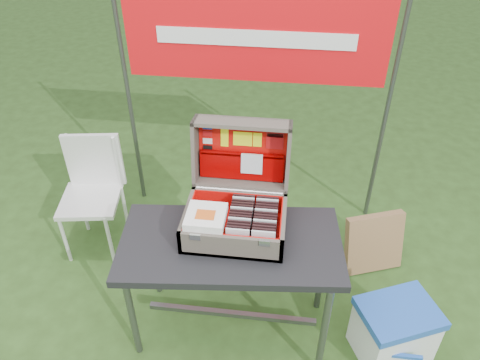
# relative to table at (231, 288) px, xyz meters

# --- Properties ---
(ground) EXTENTS (80.00, 80.00, 0.00)m
(ground) POSITION_rel_table_xyz_m (0.00, 0.01, -0.34)
(ground) COLOR #274017
(ground) RESTS_ON ground
(table) EXTENTS (1.14, 0.65, 0.68)m
(table) POSITION_rel_table_xyz_m (0.00, 0.00, 0.00)
(table) COLOR black
(table) RESTS_ON ground
(table_top) EXTENTS (1.14, 0.65, 0.04)m
(table_top) POSITION_rel_table_xyz_m (0.00, 0.00, 0.32)
(table_top) COLOR black
(table_top) RESTS_ON ground
(table_leg_fl) EXTENTS (0.04, 0.04, 0.64)m
(table_leg_fl) POSITION_rel_table_xyz_m (-0.48, -0.21, -0.02)
(table_leg_fl) COLOR #59595B
(table_leg_fl) RESTS_ON ground
(table_leg_fr) EXTENTS (0.04, 0.04, 0.64)m
(table_leg_fr) POSITION_rel_table_xyz_m (0.48, -0.21, -0.02)
(table_leg_fr) COLOR #59595B
(table_leg_fr) RESTS_ON ground
(table_leg_bl) EXTENTS (0.04, 0.04, 0.64)m
(table_leg_bl) POSITION_rel_table_xyz_m (-0.48, 0.21, -0.02)
(table_leg_bl) COLOR #59595B
(table_leg_bl) RESTS_ON ground
(table_leg_br) EXTENTS (0.04, 0.04, 0.64)m
(table_leg_br) POSITION_rel_table_xyz_m (0.48, 0.21, -0.02)
(table_leg_br) COLOR #59595B
(table_leg_br) RESTS_ON ground
(table_brace) EXTENTS (0.94, 0.03, 0.03)m
(table_brace) POSITION_rel_table_xyz_m (0.00, -0.00, -0.22)
(table_brace) COLOR #59595B
(table_brace) RESTS_ON ground
(suitcase) EXTENTS (0.49, 0.51, 0.47)m
(suitcase) POSITION_rel_table_xyz_m (0.01, 0.12, 0.58)
(suitcase) COLOR #60584C
(suitcase) RESTS_ON table
(suitcase_base_bottom) EXTENTS (0.49, 0.35, 0.02)m
(suitcase_base_bottom) POSITION_rel_table_xyz_m (0.01, 0.06, 0.35)
(suitcase_base_bottom) COLOR #60584C
(suitcase_base_bottom) RESTS_ON table_top
(suitcase_base_wall_front) EXTENTS (0.49, 0.02, 0.13)m
(suitcase_base_wall_front) POSITION_rel_table_xyz_m (0.01, -0.10, 0.41)
(suitcase_base_wall_front) COLOR #60584C
(suitcase_base_wall_front) RESTS_ON table_top
(suitcase_base_wall_back) EXTENTS (0.49, 0.02, 0.13)m
(suitcase_base_wall_back) POSITION_rel_table_xyz_m (0.01, 0.23, 0.41)
(suitcase_base_wall_back) COLOR #60584C
(suitcase_base_wall_back) RESTS_ON table_top
(suitcase_base_wall_left) EXTENTS (0.02, 0.35, 0.13)m
(suitcase_base_wall_left) POSITION_rel_table_xyz_m (-0.22, 0.06, 0.41)
(suitcase_base_wall_left) COLOR #60584C
(suitcase_base_wall_left) RESTS_ON table_top
(suitcase_base_wall_right) EXTENTS (0.02, 0.35, 0.13)m
(suitcase_base_wall_right) POSITION_rel_table_xyz_m (0.25, 0.06, 0.41)
(suitcase_base_wall_right) COLOR #60584C
(suitcase_base_wall_right) RESTS_ON table_top
(suitcase_liner_floor) EXTENTS (0.46, 0.31, 0.01)m
(suitcase_liner_floor) POSITION_rel_table_xyz_m (0.01, 0.06, 0.36)
(suitcase_liner_floor) COLOR #EC0C05
(suitcase_liner_floor) RESTS_ON suitcase_base_bottom
(suitcase_latch_left) EXTENTS (0.05, 0.01, 0.03)m
(suitcase_latch_left) POSITION_rel_table_xyz_m (-0.15, -0.11, 0.46)
(suitcase_latch_left) COLOR silver
(suitcase_latch_left) RESTS_ON suitcase_base_wall_front
(suitcase_latch_right) EXTENTS (0.05, 0.01, 0.03)m
(suitcase_latch_right) POSITION_rel_table_xyz_m (0.17, -0.11, 0.46)
(suitcase_latch_right) COLOR silver
(suitcase_latch_right) RESTS_ON suitcase_base_wall_front
(suitcase_hinge) EXTENTS (0.45, 0.02, 0.02)m
(suitcase_hinge) POSITION_rel_table_xyz_m (0.01, 0.24, 0.47)
(suitcase_hinge) COLOR silver
(suitcase_hinge) RESTS_ON suitcase_base_wall_back
(suitcase_lid_back) EXTENTS (0.49, 0.07, 0.35)m
(suitcase_lid_back) POSITION_rel_table_xyz_m (0.01, 0.39, 0.63)
(suitcase_lid_back) COLOR #60584C
(suitcase_lid_back) RESTS_ON suitcase_base_wall_back
(suitcase_lid_rim_far) EXTENTS (0.49, 0.13, 0.04)m
(suitcase_lid_rim_far) POSITION_rel_table_xyz_m (0.01, 0.35, 0.80)
(suitcase_lid_rim_far) COLOR #60584C
(suitcase_lid_rim_far) RESTS_ON suitcase_lid_back
(suitcase_lid_rim_near) EXTENTS (0.49, 0.13, 0.04)m
(suitcase_lid_rim_near) POSITION_rel_table_xyz_m (0.01, 0.31, 0.47)
(suitcase_lid_rim_near) COLOR #60584C
(suitcase_lid_rim_near) RESTS_ON suitcase_lid_back
(suitcase_lid_rim_left) EXTENTS (0.02, 0.18, 0.37)m
(suitcase_lid_rim_left) POSITION_rel_table_xyz_m (-0.22, 0.33, 0.64)
(suitcase_lid_rim_left) COLOR #60584C
(suitcase_lid_rim_left) RESTS_ON suitcase_lid_back
(suitcase_lid_rim_right) EXTENTS (0.02, 0.18, 0.37)m
(suitcase_lid_rim_right) POSITION_rel_table_xyz_m (0.25, 0.33, 0.64)
(suitcase_lid_rim_right) COLOR #60584C
(suitcase_lid_rim_right) RESTS_ON suitcase_lid_back
(suitcase_lid_liner) EXTENTS (0.45, 0.05, 0.31)m
(suitcase_lid_liner) POSITION_rel_table_xyz_m (0.01, 0.37, 0.63)
(suitcase_lid_liner) COLOR #EC0C05
(suitcase_lid_liner) RESTS_ON suitcase_lid_back
(suitcase_liner_wall_front) EXTENTS (0.46, 0.01, 0.11)m
(suitcase_liner_wall_front) POSITION_rel_table_xyz_m (0.01, -0.09, 0.42)
(suitcase_liner_wall_front) COLOR #EC0C05
(suitcase_liner_wall_front) RESTS_ON suitcase_base_bottom
(suitcase_liner_wall_back) EXTENTS (0.46, 0.01, 0.11)m
(suitcase_liner_wall_back) POSITION_rel_table_xyz_m (0.01, 0.22, 0.42)
(suitcase_liner_wall_back) COLOR #EC0C05
(suitcase_liner_wall_back) RESTS_ON suitcase_base_bottom
(suitcase_liner_wall_left) EXTENTS (0.01, 0.31, 0.11)m
(suitcase_liner_wall_left) POSITION_rel_table_xyz_m (-0.21, 0.06, 0.42)
(suitcase_liner_wall_left) COLOR #EC0C05
(suitcase_liner_wall_left) RESTS_ON suitcase_base_bottom
(suitcase_liner_wall_right) EXTENTS (0.01, 0.31, 0.11)m
(suitcase_liner_wall_right) POSITION_rel_table_xyz_m (0.24, 0.06, 0.42)
(suitcase_liner_wall_right) COLOR #EC0C05
(suitcase_liner_wall_right) RESTS_ON suitcase_base_bottom
(suitcase_lid_pocket) EXTENTS (0.44, 0.05, 0.14)m
(suitcase_lid_pocket) POSITION_rel_table_xyz_m (0.01, 0.34, 0.55)
(suitcase_lid_pocket) COLOR #810000
(suitcase_lid_pocket) RESTS_ON suitcase_lid_liner
(suitcase_pocket_edge) EXTENTS (0.43, 0.02, 0.02)m
(suitcase_pocket_edge) POSITION_rel_table_xyz_m (0.01, 0.35, 0.62)
(suitcase_pocket_edge) COLOR #810000
(suitcase_pocket_edge) RESTS_ON suitcase_lid_pocket
(suitcase_pocket_cd) EXTENTS (0.11, 0.03, 0.11)m
(suitcase_pocket_cd) POSITION_rel_table_xyz_m (0.07, 0.33, 0.58)
(suitcase_pocket_cd) COLOR silver
(suitcase_pocket_cd) RESTS_ON suitcase_lid_pocket
(lid_sticker_cc_a) EXTENTS (0.05, 0.01, 0.03)m
(lid_sticker_cc_a) POSITION_rel_table_xyz_m (-0.17, 0.39, 0.75)
(lid_sticker_cc_a) COLOR #1933B2
(lid_sticker_cc_a) RESTS_ON suitcase_lid_liner
(lid_sticker_cc_b) EXTENTS (0.05, 0.01, 0.03)m
(lid_sticker_cc_b) POSITION_rel_table_xyz_m (-0.17, 0.38, 0.71)
(lid_sticker_cc_b) COLOR #A70D10
(lid_sticker_cc_b) RESTS_ON suitcase_lid_liner
(lid_sticker_cc_c) EXTENTS (0.05, 0.01, 0.03)m
(lid_sticker_cc_c) POSITION_rel_table_xyz_m (-0.17, 0.37, 0.67)
(lid_sticker_cc_c) COLOR white
(lid_sticker_cc_c) RESTS_ON suitcase_lid_liner
(lid_sticker_cc_d) EXTENTS (0.05, 0.01, 0.03)m
(lid_sticker_cc_d) POSITION_rel_table_xyz_m (-0.17, 0.37, 0.63)
(lid_sticker_cc_d) COLOR black
(lid_sticker_cc_d) RESTS_ON suitcase_lid_liner
(lid_card_neon_tall) EXTENTS (0.04, 0.02, 0.10)m
(lid_card_neon_tall) POSITION_rel_table_xyz_m (-0.08, 0.38, 0.70)
(lid_card_neon_tall) COLOR yellow
(lid_card_neon_tall) RESTS_ON suitcase_lid_liner
(lid_card_neon_main) EXTENTS (0.10, 0.01, 0.07)m
(lid_card_neon_main) POSITION_rel_table_xyz_m (0.01, 0.38, 0.70)
(lid_card_neon_main) COLOR yellow
(lid_card_neon_main) RESTS_ON suitcase_lid_liner
(lid_card_neon_small) EXTENTS (0.04, 0.01, 0.07)m
(lid_card_neon_small) POSITION_rel_table_xyz_m (0.09, 0.38, 0.70)
(lid_card_neon_small) COLOR yellow
(lid_card_neon_small) RESTS_ON suitcase_lid_liner
(lid_sticker_band) EXTENTS (0.09, 0.02, 0.09)m
(lid_sticker_band) POSITION_rel_table_xyz_m (0.18, 0.38, 0.70)
(lid_sticker_band) COLOR #A70D10
(lid_sticker_band) RESTS_ON suitcase_lid_liner
(lid_sticker_band_bar) EXTENTS (0.08, 0.01, 0.02)m
(lid_sticker_band_bar) POSITION_rel_table_xyz_m (0.18, 0.38, 0.73)
(lid_sticker_band_bar) COLOR black
(lid_sticker_band_bar) RESTS_ON suitcase_lid_liner
(cd_left_0) EXTENTS (0.11, 0.01, 0.13)m
(cd_left_0) POSITION_rel_table_xyz_m (0.04, -0.07, 0.43)
(cd_left_0) COLOR silver
(cd_left_0) RESTS_ON suitcase_liner_floor
(cd_left_1) EXTENTS (0.11, 0.01, 0.13)m
(cd_left_1) POSITION_rel_table_xyz_m (0.04, -0.05, 0.43)
(cd_left_1) COLOR black
(cd_left_1) RESTS_ON suitcase_liner_floor
(cd_left_2) EXTENTS (0.11, 0.01, 0.13)m
(cd_left_2) POSITION_rel_table_xyz_m (0.04, -0.03, 0.43)
(cd_left_2) COLOR black
(cd_left_2) RESTS_ON suitcase_liner_floor
(cd_left_3) EXTENTS (0.11, 0.01, 0.13)m
(cd_left_3) POSITION_rel_table_xyz_m (0.04, -0.01, 0.43)
(cd_left_3) COLOR black
(cd_left_3) RESTS_ON suitcase_liner_floor
(cd_left_4) EXTENTS (0.11, 0.01, 0.13)m
(cd_left_4) POSITION_rel_table_xyz_m (0.04, 0.01, 0.43)
(cd_left_4) COLOR silver
(cd_left_4) RESTS_ON suitcase_liner_floor
(cd_left_5) EXTENTS (0.11, 0.01, 0.13)m
(cd_left_5) POSITION_rel_table_xyz_m (0.04, 0.03, 0.43)
(cd_left_5) COLOR black
(cd_left_5) RESTS_ON suitcase_liner_floor
(cd_left_6) EXTENTS (0.11, 0.01, 0.13)m
(cd_left_6) POSITION_rel_table_xyz_m (0.04, 0.05, 0.43)
(cd_left_6) COLOR black
(cd_left_6) RESTS_ON suitcase_liner_floor
(cd_left_7) EXTENTS (0.11, 0.01, 0.13)m
(cd_left_7) POSITION_rel_table_xyz_m (0.04, 0.07, 0.43)
(cd_left_7) COLOR black
(cd_left_7) RESTS_ON suitcase_liner_floor
(cd_left_8) EXTENTS (0.11, 0.01, 0.13)m
(cd_left_8) POSITION_rel_table_xyz_m (0.04, 0.09, 0.43)
(cd_left_8) COLOR silver
(cd_left_8) RESTS_ON suitcase_liner_floor
(cd_left_9) EXTENTS (0.11, 0.01, 0.13)m
(cd_left_9) POSITION_rel_table_xyz_m (0.04, 0.11, 0.43)
(cd_left_9) COLOR black
(cd_left_9) RESTS_ON suitcase_liner_floor
(cd_left_10) EXTENTS (0.11, 0.01, 0.13)m
(cd_left_10) POSITION_rel_table_xyz_m (0.04, 0.12, 0.43)
(cd_left_10) COLOR black
(cd_left_10) RESTS_ON suitcase_liner_floor
(cd_left_11) EXTENTS (0.11, 0.01, 0.13)m
(cd_left_11) POSITION_rel_table_xyz_m (0.04, 0.14, 0.43)
(cd_left_11) COLOR black
(cd_left_11) RESTS_ON suitcase_liner_floor
(cd_left_12) EXTENTS (0.11, 0.01, 0.13)m
(cd_left_12) POSITION_rel_table_xyz_m (0.04, 0.16, 0.43)
(cd_left_12) COLOR silver
(cd_left_12) RESTS_ON suitcase_liner_floor
(cd_left_13) EXTENTS (0.11, 0.01, 0.13)m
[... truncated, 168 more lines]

